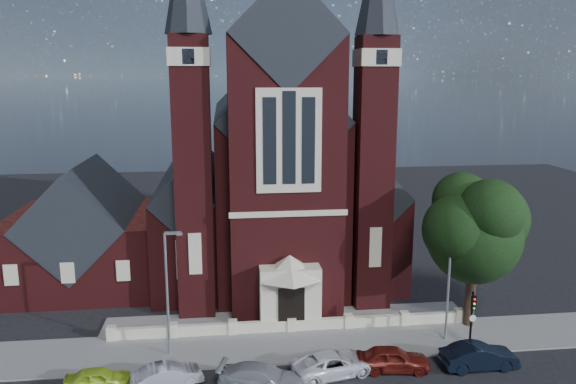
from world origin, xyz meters
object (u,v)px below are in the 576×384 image
Objects in this scene: church at (270,174)px; street_lamp_right at (450,275)px; car_silver_a at (167,376)px; traffic_signal at (472,313)px; car_lime_van at (98,379)px; car_navy at (479,356)px; parish_hall at (86,237)px; car_silver_b at (262,378)px; street_tree at (478,232)px; street_lamp_left at (168,287)px; car_white_suv at (333,364)px; car_dark_red at (393,359)px.

church is 4.31× the size of street_lamp_right.
church is at bearing -36.47° from car_silver_a.
street_lamp_right is at bearing 120.01° from traffic_signal.
street_lamp_right is 2.24× the size of car_lime_van.
car_navy is (10.60, -22.61, -7.43)m from church.
parish_hall is 23.16m from car_silver_b.
car_silver_a is (-20.43, -5.26, -6.31)m from street_tree.
car_navy reaches higher than car_silver_b.
street_lamp_left is at bearing 66.22° from car_silver_b.
car_silver_b is (5.32, -0.98, 0.06)m from car_silver_a.
street_tree is at bearing -78.94° from car_white_suv.
street_lamp_right is 1.64× the size of car_white_suv.
car_lime_van is at bearing -171.23° from street_lamp_right.
car_white_suv is 1.07× the size of car_navy.
car_lime_van is at bearing 87.83° from car_navy.
car_navy is at bearing -100.71° from traffic_signal.
street_lamp_right reaches higher than car_silver_a.
church is at bearing 23.76° from car_navy.
parish_hall is at bearing -162.84° from church.
parish_hall is 2.81× the size of car_dark_red.
street_lamp_right is at bearing -96.07° from car_silver_a.
street_tree is (28.60, -12.29, 2.95)m from parish_hall.
car_lime_van is at bearing 96.61° from car_dark_red.
street_lamp_left reaches higher than car_dark_red.
parish_hall is 27.71m from car_dark_red.
car_navy is at bearing -82.02° from street_lamp_right.
street_lamp_right is (26.09, -14.00, 0.59)m from parish_hall.
street_lamp_right is 2.02× the size of traffic_signal.
parish_hall is 29.62m from street_lamp_right.
street_lamp_left is (8.09, -14.00, 0.59)m from parish_hall.
car_silver_b is (-12.61, -4.53, -3.88)m from street_lamp_right.
traffic_signal is 2.80m from car_navy.
church reaches higher than car_silver_a.
street_tree is 25.56m from car_lime_van.
parish_hall reaches higher than car_dark_red.
car_dark_red is at bearing -14.04° from street_lamp_left.
car_dark_red is (17.02, 0.03, 0.12)m from car_lime_van.
car_silver_b reaches higher than car_lime_van.
parish_hall is 3.05× the size of traffic_signal.
street_lamp_left is at bearing 175.24° from traffic_signal.
street_lamp_right reaches higher than car_silver_b.
car_lime_van is (-3.73, -3.35, -3.98)m from street_lamp_left.
street_tree is (12.60, -17.23, -1.23)m from church.
car_silver_b is (5.39, -4.53, -3.88)m from street_lamp_left.
car_silver_b is at bearing -96.12° from church.
car_white_suv is (-9.27, -1.82, -1.90)m from traffic_signal.
car_lime_van is 17.02m from car_dark_red.
car_white_suv is at bearing -168.89° from traffic_signal.
street_lamp_left is (-7.91, -18.94, -3.59)m from church.
car_silver_b is 1.00× the size of car_white_suv.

